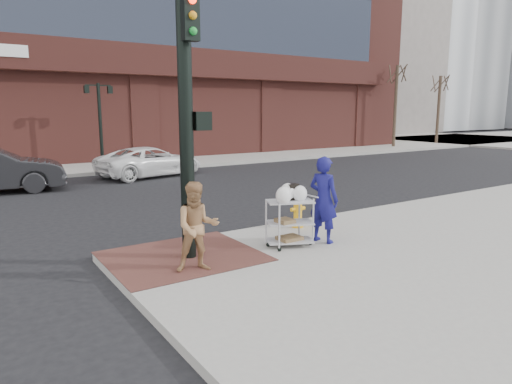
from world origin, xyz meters
TOP-DOWN VIEW (x-y plane):
  - ground at (0.00, 0.00)m, footprint 220.00×220.00m
  - sidewalk_far at (12.50, 32.00)m, footprint 65.00×36.00m
  - brick_curb_ramp at (-0.60, 0.90)m, footprint 2.80×2.40m
  - filler_block at (40.00, 38.00)m, footprint 14.00×20.00m
  - bare_tree_a at (24.00, 16.50)m, footprint 1.80×1.80m
  - bare_tree_b at (30.00, 17.00)m, footprint 1.80×1.80m
  - lamp_post at (2.00, 16.00)m, footprint 1.32×0.22m
  - traffic_signal_pole at (-0.48, 0.77)m, footprint 0.61×0.51m
  - woman_blue at (2.29, 0.17)m, footprint 0.61×0.76m
  - pedestrian_tan at (-0.69, 0.04)m, footprint 0.90×0.80m
  - minivan_white at (3.11, 12.40)m, footprint 5.05×3.11m
  - utility_cart at (1.52, 0.32)m, footprint 1.05×0.84m
  - fire_hydrant at (2.61, 1.42)m, footprint 0.39×0.28m

SIDE VIEW (x-z plane):
  - ground at x=0.00m, z-range 0.00..0.00m
  - sidewalk_far at x=12.50m, z-range 0.00..0.15m
  - brick_curb_ramp at x=-0.60m, z-range 0.15..0.16m
  - fire_hydrant at x=2.61m, z-range 0.16..1.00m
  - minivan_white at x=3.11m, z-range 0.00..1.31m
  - utility_cart at x=1.52m, z-range 0.09..1.37m
  - pedestrian_tan at x=-0.69m, z-range 0.15..1.71m
  - woman_blue at x=2.29m, z-range 0.15..1.97m
  - lamp_post at x=2.00m, z-range 0.62..4.62m
  - traffic_signal_pole at x=-0.48m, z-range 0.33..5.33m
  - bare_tree_b at x=30.00m, z-range 2.44..9.14m
  - bare_tree_a at x=24.00m, z-range 2.67..9.87m
  - filler_block at x=40.00m, z-range 0.00..18.00m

